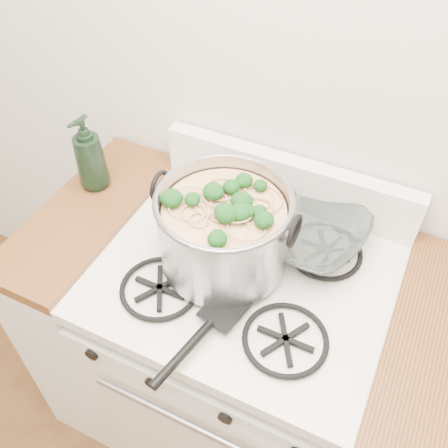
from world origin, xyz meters
TOP-DOWN VIEW (x-y plane):
  - gas_range at (0.00, 1.26)m, footprint 0.76×0.66m
  - counter_left at (-0.51, 1.26)m, footprint 0.25×0.65m
  - stock_pot at (-0.06, 1.27)m, footprint 0.37×0.34m
  - spatula at (0.01, 1.12)m, footprint 0.35×0.36m
  - glass_bowl at (0.11, 1.42)m, footprint 0.15×0.15m
  - bottle at (-0.54, 1.36)m, footprint 0.11×0.11m

SIDE VIEW (x-z plane):
  - gas_range at x=0.00m, z-range -0.03..0.90m
  - counter_left at x=-0.51m, z-range 0.00..0.92m
  - spatula at x=0.01m, z-range 0.92..0.95m
  - glass_bowl at x=0.11m, z-range 0.92..0.95m
  - stock_pot at x=-0.06m, z-range 0.92..1.14m
  - bottle at x=-0.54m, z-range 0.92..1.16m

